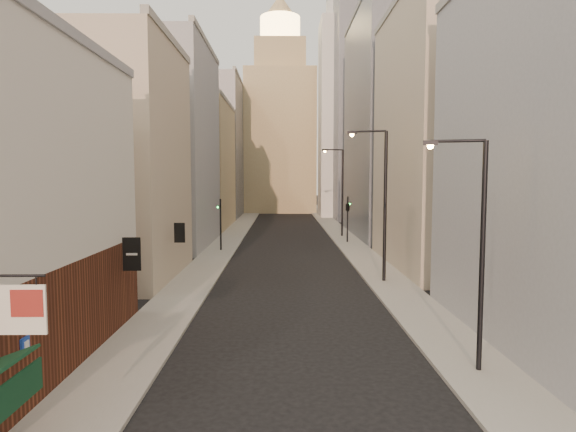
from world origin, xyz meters
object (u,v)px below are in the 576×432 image
(clock_tower, at_px, (280,125))
(streetlamp_near, at_px, (476,242))
(traffic_light_right, at_px, (348,206))
(white_tower, at_px, (343,111))
(streetlamp_far, at_px, (340,187))
(traffic_light_left, at_px, (220,214))
(streetlamp_mid, at_px, (381,196))

(clock_tower, relative_size, streetlamp_near, 5.38)
(clock_tower, height_order, traffic_light_right, clock_tower)
(streetlamp_near, bearing_deg, clock_tower, 109.51)
(clock_tower, xyz_separation_m, white_tower, (11.00, -14.00, 0.97))
(streetlamp_far, xyz_separation_m, traffic_light_left, (-12.61, -10.91, -2.32))
(streetlamp_far, height_order, traffic_light_left, streetlamp_far)
(streetlamp_mid, bearing_deg, white_tower, 100.11)
(streetlamp_mid, bearing_deg, traffic_light_left, 146.74)
(white_tower, height_order, streetlamp_mid, white_tower)
(traffic_light_left, relative_size, traffic_light_right, 1.00)
(white_tower, relative_size, streetlamp_mid, 4.11)
(streetlamp_mid, xyz_separation_m, traffic_light_left, (-12.35, 13.57, -2.22))
(clock_tower, distance_m, streetlamp_near, 83.92)
(streetlamp_near, distance_m, traffic_light_right, 34.02)
(white_tower, bearing_deg, traffic_light_left, -112.23)
(clock_tower, bearing_deg, streetlamp_mid, -84.14)
(clock_tower, bearing_deg, traffic_light_left, -95.70)
(traffic_light_left, bearing_deg, clock_tower, -102.32)
(white_tower, relative_size, traffic_light_left, 8.30)
(streetlamp_far, relative_size, traffic_light_left, 2.05)
(clock_tower, height_order, white_tower, clock_tower)
(traffic_light_left, distance_m, traffic_light_right, 13.90)
(clock_tower, relative_size, streetlamp_far, 4.38)
(white_tower, distance_m, streetlamp_far, 32.10)
(streetlamp_far, bearing_deg, streetlamp_mid, -108.59)
(clock_tower, distance_m, streetlamp_mid, 69.08)
(traffic_light_left, bearing_deg, streetlamp_near, 107.34)
(traffic_light_right, bearing_deg, white_tower, -112.28)
(streetlamp_far, bearing_deg, streetlamp_near, -107.93)
(clock_tower, xyz_separation_m, streetlamp_near, (7.25, -82.61, -12.87))
(streetlamp_mid, bearing_deg, streetlamp_far, 103.83)
(white_tower, xyz_separation_m, streetlamp_far, (-3.80, -29.22, -12.75))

